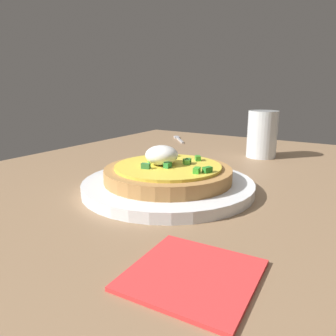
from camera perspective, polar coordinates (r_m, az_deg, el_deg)
The scene contains 6 objects.
dining_table at distance 49.82cm, azimuth -6.28°, elevation -6.23°, with size 124.41×75.65×3.08cm, color #87684A.
plate at distance 50.44cm, azimuth 0.00°, elevation -3.08°, with size 26.44×26.44×1.59cm, color white.
pizza at distance 49.85cm, azimuth -0.07°, elevation -0.65°, with size 19.61×19.61×5.45cm.
cup_near at distance 76.30cm, azimuth 16.23°, elevation 5.34°, with size 6.61×6.61×10.45cm.
fork at distance 97.80cm, azimuth 1.85°, elevation 5.16°, with size 9.51×8.25×0.50cm.
napkin at distance 29.23cm, azimuth 4.37°, elevation -18.23°, with size 10.49×10.49×0.40cm, color red.
Camera 1 is at (-36.38, -29.21, 19.02)cm, focal length 34.58 mm.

